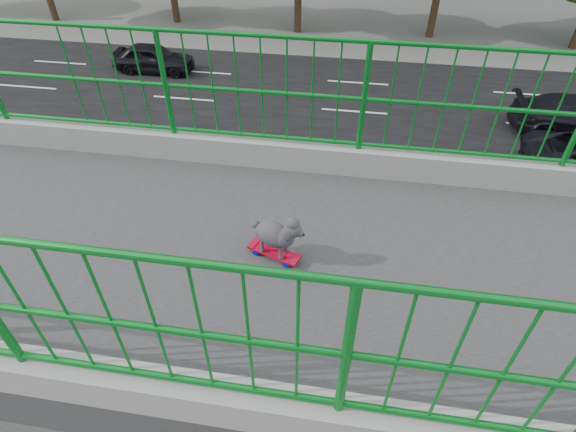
{
  "coord_description": "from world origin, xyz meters",
  "views": [
    {
      "loc": [
        2.69,
        -0.09,
        9.87
      ],
      "look_at": [
        -0.46,
        -0.59,
        7.09
      ],
      "focal_mm": 28.32,
      "sensor_mm": 36.0,
      "label": 1
    }
  ],
  "objects_px": {
    "poodle": "(276,234)",
    "car_1": "(262,183)",
    "car_6": "(110,168)",
    "skateboard": "(274,252)",
    "car_4": "(153,58)"
  },
  "relations": [
    {
      "from": "car_4",
      "to": "car_6",
      "type": "bearing_deg",
      "value": -167.0
    },
    {
      "from": "skateboard",
      "to": "car_1",
      "type": "height_order",
      "value": "skateboard"
    },
    {
      "from": "poodle",
      "to": "car_1",
      "type": "distance_m",
      "value": 11.53
    },
    {
      "from": "skateboard",
      "to": "poodle",
      "type": "xyz_separation_m",
      "value": [
        0.01,
        0.02,
        0.24
      ]
    },
    {
      "from": "car_1",
      "to": "car_4",
      "type": "relative_size",
      "value": 1.05
    },
    {
      "from": "car_6",
      "to": "car_4",
      "type": "bearing_deg",
      "value": -167.0
    },
    {
      "from": "skateboard",
      "to": "poodle",
      "type": "bearing_deg",
      "value": 90.0
    },
    {
      "from": "poodle",
      "to": "car_6",
      "type": "relative_size",
      "value": 0.09
    },
    {
      "from": "skateboard",
      "to": "car_6",
      "type": "xyz_separation_m",
      "value": [
        -9.19,
        -7.63,
        -6.32
      ]
    },
    {
      "from": "car_6",
      "to": "poodle",
      "type": "bearing_deg",
      "value": 39.79
    },
    {
      "from": "car_1",
      "to": "car_6",
      "type": "height_order",
      "value": "car_6"
    },
    {
      "from": "car_4",
      "to": "car_6",
      "type": "height_order",
      "value": "car_6"
    },
    {
      "from": "car_1",
      "to": "car_4",
      "type": "bearing_deg",
      "value": -141.57
    },
    {
      "from": "poodle",
      "to": "car_6",
      "type": "bearing_deg",
      "value": -120.72
    },
    {
      "from": "poodle",
      "to": "car_6",
      "type": "xyz_separation_m",
      "value": [
        -9.19,
        -7.66,
        -6.56
      ]
    }
  ]
}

